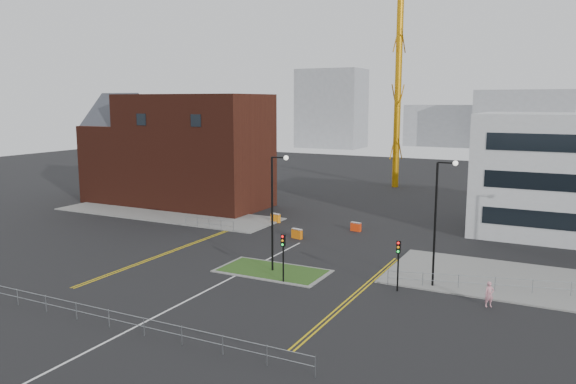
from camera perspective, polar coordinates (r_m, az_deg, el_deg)
name	(u,v)px	position (r m, az deg, el deg)	size (l,w,h in m)	color
ground	(190,299)	(39.03, -9.96, -10.68)	(200.00, 200.00, 0.00)	black
pavement_left	(166,214)	(67.69, -12.32, -2.17)	(28.00, 8.00, 0.12)	slate
pavement_right	(557,286)	(45.11, 25.68, -8.65)	(24.00, 10.00, 0.12)	slate
island_kerb	(272,271)	(44.36, -1.59, -8.03)	(8.60, 4.60, 0.08)	slate
grass_island	(272,271)	(44.35, -1.59, -8.00)	(8.00, 4.00, 0.12)	#284C19
brick_building	(176,151)	(73.21, -11.33, 4.09)	(24.20, 10.07, 14.24)	#471C11
tower_crane	(442,17)	(88.10, 15.34, 16.76)	(52.18, 11.29, 36.41)	#C7830B
streetlamp_island	(275,204)	(42.96, -1.36, -1.21)	(1.46, 0.36, 9.18)	black
streetlamp_right_near	(439,213)	(40.73, 15.06, -2.11)	(1.46, 0.36, 9.18)	black
traffic_light_island	(283,249)	(41.03, -0.50, -5.79)	(0.28, 0.33, 3.65)	black
traffic_light_right	(398,256)	(39.98, 11.14, -6.37)	(0.28, 0.33, 3.65)	black
railing_front	(126,319)	(34.49, -16.14, -12.25)	(24.05, 0.05, 1.10)	gray
railing_left	(209,222)	(59.08, -8.03, -3.02)	(6.05, 0.05, 1.10)	gray
railing_right	(533,284)	(42.54, 23.61, -8.54)	(19.05, 5.05, 1.10)	gray
centre_line	(207,290)	(40.55, -8.24, -9.86)	(0.15, 30.00, 0.01)	silver
yellow_left_a	(176,249)	(51.86, -11.29, -5.69)	(0.12, 24.00, 0.01)	gold
yellow_left_b	(179,249)	(51.68, -11.02, -5.73)	(0.12, 24.00, 0.01)	gold
yellow_right_a	(354,294)	(39.68, 6.70, -10.26)	(0.12, 20.00, 0.01)	gold
yellow_right_b	(358,295)	(39.59, 7.11, -10.31)	(0.12, 20.00, 0.01)	gold
skyline_a	(331,109)	(161.67, 4.44, 8.45)	(18.00, 12.00, 22.00)	gray
skyline_b	(523,121)	(159.71, 22.79, 6.67)	(24.00, 12.00, 16.00)	gray
skyline_d	(459,126)	(171.99, 17.00, 6.45)	(30.00, 12.00, 12.00)	gray
pedestrian	(489,294)	(39.12, 19.77, -9.75)	(0.61, 0.40, 1.68)	pink
barrier_left	(276,218)	(61.72, -1.27, -2.61)	(1.22, 0.72, 0.97)	orange
barrier_mid	(356,226)	(57.97, 6.91, -3.48)	(1.13, 0.52, 0.92)	#F53A0D
barrier_right	(297,233)	(54.51, 0.92, -4.21)	(1.20, 0.65, 0.96)	orange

